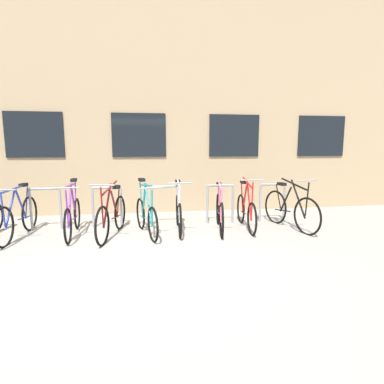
# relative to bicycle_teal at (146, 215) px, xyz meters

# --- Properties ---
(ground_plane) EXTENTS (42.00, 42.00, 0.00)m
(ground_plane) POSITION_rel_bicycle_teal_xyz_m (-0.14, -1.26, -0.37)
(ground_plane) COLOR #9E998E
(storefront_building) EXTENTS (28.00, 5.67, 5.42)m
(storefront_building) POSITION_rel_bicycle_teal_xyz_m (-0.14, 4.76, 2.34)
(storefront_building) COLOR tan
(storefront_building) RESTS_ON ground
(bike_rack) EXTENTS (6.62, 0.05, 0.86)m
(bike_rack) POSITION_rel_bicycle_teal_xyz_m (-0.20, 0.64, 0.15)
(bike_rack) COLOR gray
(bike_rack) RESTS_ON ground
(bicycle_teal) EXTENTS (0.53, 1.56, 1.07)m
(bicycle_teal) POSITION_rel_bicycle_teal_xyz_m (0.00, 0.00, 0.00)
(bicycle_teal) COLOR black
(bicycle_teal) RESTS_ON ground
(bicycle_maroon) EXTENTS (0.50, 1.73, 1.06)m
(bicycle_maroon) POSITION_rel_bicycle_teal_xyz_m (-0.63, -0.01, 0.01)
(bicycle_maroon) COLOR black
(bicycle_maroon) RESTS_ON ground
(bicycle_black) EXTENTS (0.53, 1.67, 1.06)m
(bicycle_black) POSITION_rel_bicycle_teal_xyz_m (2.92, 0.01, 0.02)
(bicycle_black) COLOR black
(bicycle_black) RESTS_ON ground
(bicycle_purple) EXTENTS (0.44, 1.68, 1.06)m
(bicycle_purple) POSITION_rel_bicycle_teal_xyz_m (-1.38, 0.17, 0.00)
(bicycle_purple) COLOR black
(bicycle_purple) RESTS_ON ground
(bicycle_silver) EXTENTS (0.44, 1.64, 1.04)m
(bicycle_silver) POSITION_rel_bicycle_teal_xyz_m (0.64, 0.18, 0.00)
(bicycle_silver) COLOR black
(bicycle_silver) RESTS_ON ground
(bicycle_blue) EXTENTS (0.44, 1.76, 0.99)m
(bicycle_blue) POSITION_rel_bicycle_teal_xyz_m (-2.34, 0.14, 0.01)
(bicycle_blue) COLOR black
(bicycle_blue) RESTS_ON ground
(bicycle_red) EXTENTS (0.44, 1.61, 1.07)m
(bicycle_red) POSITION_rel_bicycle_teal_xyz_m (2.03, 0.15, -0.00)
(bicycle_red) COLOR black
(bicycle_red) RESTS_ON ground
(bicycle_pink) EXTENTS (0.46, 1.71, 1.00)m
(bicycle_pink) POSITION_rel_bicycle_teal_xyz_m (1.47, 0.12, 0.00)
(bicycle_pink) COLOR black
(bicycle_pink) RESTS_ON ground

